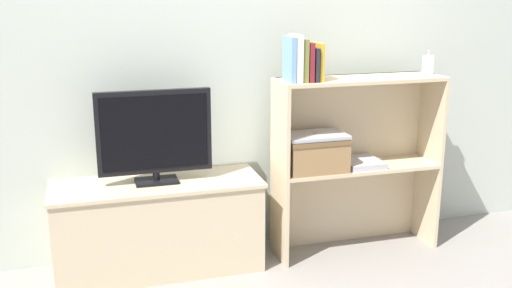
{
  "coord_description": "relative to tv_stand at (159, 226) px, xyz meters",
  "views": [
    {
      "loc": [
        -0.86,
        -2.81,
        1.49
      ],
      "look_at": [
        0.0,
        0.14,
        0.67
      ],
      "focal_mm": 42.0,
      "sensor_mm": 36.0,
      "label": 1
    }
  ],
  "objects": [
    {
      "name": "book_olive",
      "position": [
        0.76,
        -0.09,
        0.87
      ],
      "size": [
        0.03,
        0.14,
        0.22
      ],
      "color": "olive",
      "rests_on": "bookshelf_upper_tier"
    },
    {
      "name": "storage_basket_left",
      "position": [
        0.86,
        -0.07,
        0.36
      ],
      "size": [
        0.33,
        0.25,
        0.19
      ],
      "color": "#937047",
      "rests_on": "bookshelf_lower_tier"
    },
    {
      "name": "book_ivory",
      "position": [
        0.73,
        -0.09,
        0.88
      ],
      "size": [
        0.03,
        0.15,
        0.24
      ],
      "color": "silver",
      "rests_on": "bookshelf_upper_tier"
    },
    {
      "name": "tv",
      "position": [
        -0.0,
        -0.0,
        0.5
      ],
      "size": [
        0.59,
        0.14,
        0.49
      ],
      "color": "black",
      "rests_on": "tv_stand"
    },
    {
      "name": "magazine_stack",
      "position": [
        1.14,
        -0.06,
        0.28
      ],
      "size": [
        0.21,
        0.24,
        0.03
      ],
      "color": "#B2B2B7",
      "rests_on": "bookshelf_lower_tier"
    },
    {
      "name": "bookshelf_upper_tier",
      "position": [
        1.12,
        0.01,
        0.57
      ],
      "size": [
        0.94,
        0.28,
        0.5
      ],
      "color": "#CCB793",
      "rests_on": "bookshelf_lower_tier"
    },
    {
      "name": "book_mustard",
      "position": [
        0.85,
        -0.09,
        0.86
      ],
      "size": [
        0.02,
        0.13,
        0.2
      ],
      "color": "gold",
      "rests_on": "bookshelf_upper_tier"
    },
    {
      "name": "book_charcoal",
      "position": [
        0.83,
        -0.09,
        0.84
      ],
      "size": [
        0.02,
        0.15,
        0.17
      ],
      "color": "#232328",
      "rests_on": "bookshelf_upper_tier"
    },
    {
      "name": "ground_plane",
      "position": [
        0.53,
        -0.19,
        -0.25
      ],
      "size": [
        16.0,
        16.0,
        0.0
      ],
      "primitive_type": "plane",
      "color": "gray"
    },
    {
      "name": "bookshelf_lower_tier",
      "position": [
        1.12,
        0.01,
        0.07
      ],
      "size": [
        0.94,
        0.28,
        0.51
      ],
      "color": "#CCB793",
      "rests_on": "ground_plane"
    },
    {
      "name": "laptop",
      "position": [
        0.86,
        -0.07,
        0.45
      ],
      "size": [
        0.34,
        0.22,
        0.02
      ],
      "color": "#BCBCC1",
      "rests_on": "storage_basket_left"
    },
    {
      "name": "book_skyblue",
      "position": [
        0.7,
        -0.09,
        0.87
      ],
      "size": [
        0.03,
        0.15,
        0.23
      ],
      "color": "#709ECC",
      "rests_on": "bookshelf_upper_tier"
    },
    {
      "name": "book_maroon",
      "position": [
        0.8,
        -0.09,
        0.86
      ],
      "size": [
        0.02,
        0.15,
        0.2
      ],
      "color": "maroon",
      "rests_on": "bookshelf_upper_tier"
    },
    {
      "name": "baby_monitor",
      "position": [
        1.53,
        -0.05,
        0.81
      ],
      "size": [
        0.05,
        0.04,
        0.14
      ],
      "color": "white",
      "rests_on": "bookshelf_upper_tier"
    },
    {
      "name": "tv_stand",
      "position": [
        0.0,
        0.0,
        0.0
      ],
      "size": [
        1.09,
        0.4,
        0.49
      ],
      "color": "#CCB793",
      "rests_on": "ground_plane"
    },
    {
      "name": "wall_back",
      "position": [
        0.53,
        0.22,
        0.95
      ],
      "size": [
        10.0,
        0.05,
        2.4
      ],
      "color": "#B2BCB2",
      "rests_on": "ground_plane"
    }
  ]
}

